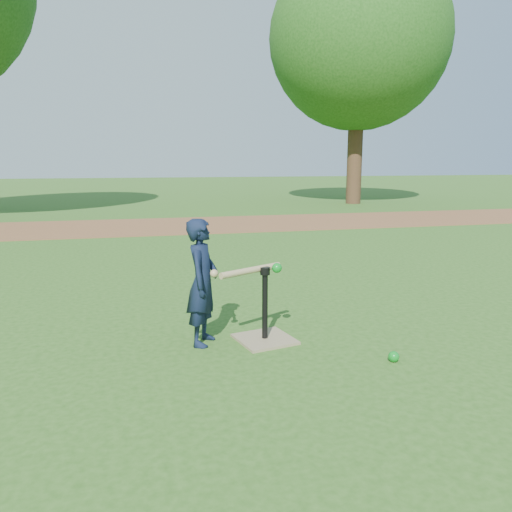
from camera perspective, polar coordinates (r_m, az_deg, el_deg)
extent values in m
plane|color=#285116|center=(4.13, -1.46, -9.70)|extent=(80.00, 80.00, 0.00)
cube|color=brown|center=(11.40, -9.65, 3.45)|extent=(24.00, 3.00, 0.01)
imported|color=black|center=(3.97, -6.12, -3.00)|extent=(0.37, 0.44, 1.01)
sphere|color=#0B811D|center=(3.86, 15.46, -11.02)|extent=(0.08, 0.08, 0.08)
cube|color=#8E7C5A|center=(4.14, 1.01, -9.48)|extent=(0.51, 0.51, 0.02)
cylinder|color=black|center=(4.05, 1.02, -5.65)|extent=(0.05, 0.05, 0.55)
cylinder|color=black|center=(3.98, 1.04, -1.71)|extent=(0.08, 0.08, 0.06)
cylinder|color=tan|center=(3.93, -0.58, -1.65)|extent=(0.55, 0.33, 0.05)
sphere|color=tan|center=(3.84, -4.81, -2.01)|extent=(0.06, 0.06, 0.06)
sphere|color=#0B811D|center=(3.96, 2.41, -1.37)|extent=(0.08, 0.08, 0.08)
cylinder|color=#382316|center=(17.40, 11.23, 11.54)|extent=(0.50, 0.50, 3.42)
sphere|color=#285B19|center=(17.82, 11.69, 23.17)|extent=(5.80, 5.80, 5.80)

